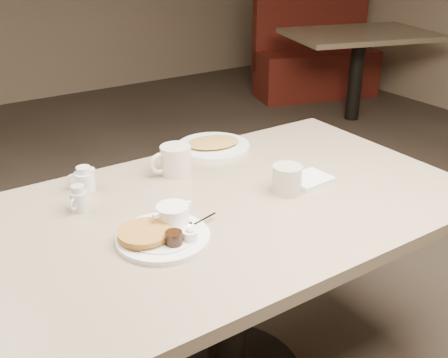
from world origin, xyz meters
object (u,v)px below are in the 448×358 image
coffee_mug_near (288,178)px  booth_back_right (319,55)px  creamer_left (79,199)px  hash_plate (213,145)px  main_plate (163,231)px  diner_table (227,249)px  coffee_mug_far (175,160)px  creamer_right (84,180)px

coffee_mug_near → booth_back_right: 3.67m
creamer_left → hash_plate: (0.59, 0.19, -0.02)m
hash_plate → booth_back_right: 3.38m
main_plate → coffee_mug_near: (0.45, 0.03, 0.02)m
creamer_left → booth_back_right: booth_back_right is taller
diner_table → creamer_left: creamer_left is taller
coffee_mug_near → booth_back_right: size_ratio=0.08×
creamer_left → diner_table: bearing=-26.6°
main_plate → coffee_mug_near: 0.46m
coffee_mug_near → coffee_mug_far: bearing=126.7°
coffee_mug_near → hash_plate: 0.44m
coffee_mug_far → creamer_left: 0.36m
main_plate → booth_back_right: (3.02, 2.63, -0.36)m
diner_table → coffee_mug_near: (0.20, -0.04, 0.22)m
booth_back_right → coffee_mug_near: bearing=-134.6°
coffee_mug_far → creamer_left: bearing=-168.8°
creamer_left → creamer_right: 0.13m
main_plate → hash_plate: bearing=45.8°
booth_back_right → coffee_mug_far: bearing=-140.7°
diner_table → main_plate: size_ratio=4.68×
booth_back_right → hash_plate: bearing=-139.9°
creamer_right → hash_plate: 0.53m
coffee_mug_far → creamer_right: (-0.30, 0.05, -0.01)m
coffee_mug_near → hash_plate: bearing=90.3°
main_plate → hash_plate: main_plate is taller
creamer_left → booth_back_right: size_ratio=0.05×
creamer_left → booth_back_right: 3.96m
coffee_mug_near → creamer_left: (-0.59, 0.24, -0.01)m
diner_table → creamer_right: bearing=136.4°
diner_table → coffee_mug_far: (-0.04, 0.27, 0.22)m
coffee_mug_near → booth_back_right: (2.57, 2.60, -0.39)m
creamer_left → creamer_right: bearing=64.1°
diner_table → creamer_right: (-0.33, 0.32, 0.21)m
diner_table → main_plate: 0.33m
coffee_mug_near → hash_plate: size_ratio=0.44×
main_plate → coffee_mug_near: coffee_mug_near is taller
coffee_mug_far → main_plate: bearing=-123.0°
creamer_right → hash_plate: creamer_right is taller
main_plate → hash_plate: 0.65m
hash_plate → coffee_mug_near: bearing=-89.7°
creamer_right → hash_plate: (0.53, 0.07, -0.02)m
diner_table → creamer_right: size_ratio=17.39×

